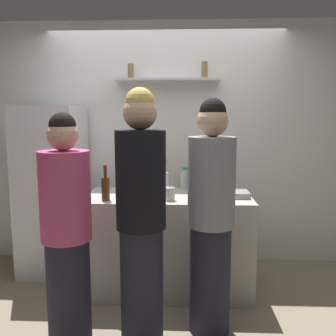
{
  "coord_description": "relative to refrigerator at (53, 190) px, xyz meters",
  "views": [
    {
      "loc": [
        0.2,
        -2.74,
        1.6
      ],
      "look_at": [
        0.06,
        0.49,
        1.14
      ],
      "focal_mm": 38.79,
      "sensor_mm": 36.0,
      "label": 1
    }
  ],
  "objects": [
    {
      "name": "ground_plane",
      "position": [
        1.14,
        -0.85,
        -0.85
      ],
      "size": [
        5.28,
        5.28,
        0.0
      ],
      "primitive_type": "plane",
      "color": "gray"
    },
    {
      "name": "back_wall_assembly",
      "position": [
        1.14,
        0.4,
        0.45
      ],
      "size": [
        4.8,
        0.32,
        2.6
      ],
      "color": "white",
      "rests_on": "ground"
    },
    {
      "name": "refrigerator",
      "position": [
        0.0,
        0.0,
        0.0
      ],
      "size": [
        0.6,
        0.67,
        1.7
      ],
      "color": "white",
      "rests_on": "ground"
    },
    {
      "name": "counter",
      "position": [
        1.2,
        -0.36,
        -0.41
      ],
      "size": [
        1.5,
        0.72,
        0.89
      ],
      "primitive_type": "cube",
      "color": "#B7B2A8",
      "rests_on": "ground"
    },
    {
      "name": "baking_pan",
      "position": [
        1.75,
        -0.4,
        0.06
      ],
      "size": [
        0.34,
        0.24,
        0.05
      ],
      "primitive_type": "cube",
      "color": "gray",
      "rests_on": "counter"
    },
    {
      "name": "utensil_holder",
      "position": [
        1.22,
        -0.57,
        0.09
      ],
      "size": [
        0.09,
        0.09,
        0.21
      ],
      "color": "#B2B2B7",
      "rests_on": "counter"
    },
    {
      "name": "wine_bottle_pale_glass",
      "position": [
        1.16,
        -0.29,
        0.15
      ],
      "size": [
        0.07,
        0.07,
        0.31
      ],
      "color": "#B2BFB2",
      "rests_on": "counter"
    },
    {
      "name": "wine_bottle_amber_glass",
      "position": [
        0.68,
        -0.6,
        0.15
      ],
      "size": [
        0.07,
        0.07,
        0.31
      ],
      "color": "#472814",
      "rests_on": "counter"
    },
    {
      "name": "wine_bottle_dark_glass",
      "position": [
        1.42,
        -0.24,
        0.16
      ],
      "size": [
        0.07,
        0.07,
        0.31
      ],
      "color": "black",
      "rests_on": "counter"
    },
    {
      "name": "water_bottle_plastic",
      "position": [
        1.35,
        -0.06,
        0.13
      ],
      "size": [
        0.09,
        0.09,
        0.22
      ],
      "color": "silver",
      "rests_on": "counter"
    },
    {
      "name": "person_grey_hoodie",
      "position": [
        1.54,
        -1.03,
        0.01
      ],
      "size": [
        0.34,
        0.34,
        1.73
      ],
      "rotation": [
        0.0,
        0.0,
        3.01
      ],
      "color": "#262633",
      "rests_on": "ground"
    },
    {
      "name": "person_pink_top",
      "position": [
        0.54,
        -1.24,
        -0.05
      ],
      "size": [
        0.34,
        0.34,
        1.63
      ],
      "rotation": [
        0.0,
        0.0,
        4.84
      ],
      "color": "#262633",
      "rests_on": "ground"
    },
    {
      "name": "person_blonde",
      "position": [
        1.05,
        -1.2,
        0.04
      ],
      "size": [
        0.34,
        0.34,
        1.79
      ],
      "rotation": [
        0.0,
        0.0,
        1.25
      ],
      "color": "#262633",
      "rests_on": "ground"
    }
  ]
}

